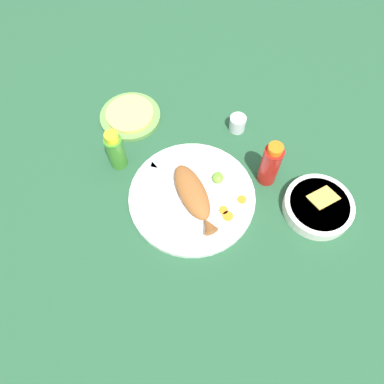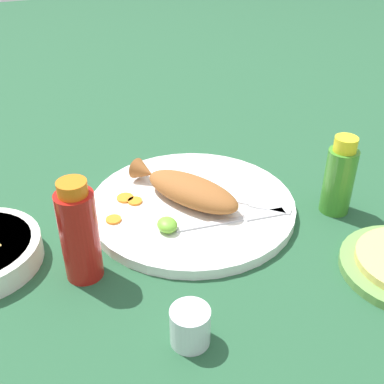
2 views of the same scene
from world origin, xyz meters
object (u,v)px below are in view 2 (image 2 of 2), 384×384
object	(u,v)px
fried_fish	(187,189)
hot_sauce_bottle_green	(339,178)
fork_near	(245,203)
hot_sauce_bottle_red	(79,233)
main_plate	(192,206)
salt_cup	(190,328)
fork_far	(240,219)

from	to	relation	value
fried_fish	hot_sauce_bottle_green	bearing A→B (deg)	36.40
fork_near	hot_sauce_bottle_red	world-z (taller)	hot_sauce_bottle_red
main_plate	fried_fish	bearing A→B (deg)	-150.84
main_plate	salt_cup	xyz separation A→B (m)	(0.26, -0.12, 0.01)
fried_fish	fork_far	xyz separation A→B (m)	(0.09, 0.06, -0.02)
fried_fish	fork_far	distance (m)	0.11
hot_sauce_bottle_red	hot_sauce_bottle_green	bearing A→B (deg)	88.81
fork_far	salt_cup	xyz separation A→B (m)	(0.18, -0.17, 0.00)
fried_fish	fork_near	xyz separation A→B (m)	(0.05, 0.09, -0.02)
fork_near	hot_sauce_bottle_green	world-z (taller)	hot_sauce_bottle_green
fork_near	hot_sauce_bottle_green	size ratio (longest dim) A/B	1.01
hot_sauce_bottle_green	salt_cup	size ratio (longest dim) A/B	2.73
fork_near	fork_far	size ratio (longest dim) A/B	0.77
fork_near	hot_sauce_bottle_red	distance (m)	0.30
main_plate	fork_near	xyz separation A→B (m)	(0.04, 0.08, 0.01)
fork_far	salt_cup	world-z (taller)	salt_cup
hot_sauce_bottle_red	hot_sauce_bottle_green	size ratio (longest dim) A/B	1.13
main_plate	fried_fish	distance (m)	0.03
hot_sauce_bottle_red	salt_cup	world-z (taller)	hot_sauce_bottle_red
salt_cup	hot_sauce_bottle_red	bearing A→B (deg)	-151.92
fork_near	fork_far	world-z (taller)	same
hot_sauce_bottle_red	salt_cup	bearing A→B (deg)	28.08
main_plate	hot_sauce_bottle_green	size ratio (longest dim) A/B	2.54
hot_sauce_bottle_green	fork_near	bearing A→B (deg)	-110.81
fork_near	salt_cup	size ratio (longest dim) A/B	2.75
fork_far	hot_sauce_bottle_red	distance (m)	0.27
main_plate	fried_fish	world-z (taller)	fried_fish
fork_far	hot_sauce_bottle_green	bearing A→B (deg)	1.47
fried_fish	fork_near	world-z (taller)	fried_fish
fork_far	hot_sauce_bottle_green	xyz separation A→B (m)	(0.02, 0.18, 0.05)
main_plate	fork_near	bearing A→B (deg)	63.25
hot_sauce_bottle_red	fork_far	bearing A→B (deg)	91.82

